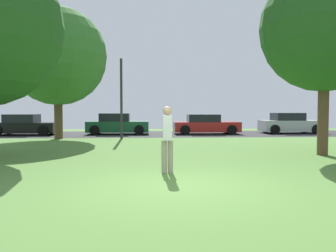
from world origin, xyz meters
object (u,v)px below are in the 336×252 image
at_px(parked_car_green, 117,125).
at_px(person_bystander, 167,136).
at_px(parked_car_red, 206,125).
at_px(parked_car_silver, 290,124).
at_px(oak_tree_right, 57,56).
at_px(oak_tree_center, 325,28).
at_px(street_lamp_post, 121,99).
at_px(parked_car_black, 24,125).

bearing_deg(parked_car_green, person_bystander, -79.98).
height_order(person_bystander, parked_car_red, person_bystander).
xyz_separation_m(parked_car_green, parked_car_silver, (11.99, 0.20, 0.01)).
height_order(parked_car_green, parked_car_silver, parked_car_silver).
bearing_deg(parked_car_silver, oak_tree_right, -166.13).
bearing_deg(oak_tree_center, parked_car_red, 102.01).
xyz_separation_m(oak_tree_center, parked_car_silver, (3.64, 11.44, -3.90)).
distance_m(parked_car_silver, street_lamp_post, 12.22).
distance_m(oak_tree_center, person_bystander, 7.53).
height_order(person_bystander, parked_car_silver, person_bystander).
distance_m(person_bystander, parked_car_green, 14.65).
bearing_deg(parked_car_silver, oak_tree_center, -107.67).
relative_size(person_bystander, parked_car_silver, 0.42).
xyz_separation_m(parked_car_silver, street_lamp_post, (-11.42, -4.04, 1.60)).
bearing_deg(oak_tree_center, parked_car_silver, 72.33).
relative_size(person_bystander, street_lamp_post, 0.38).
xyz_separation_m(person_bystander, parked_car_black, (-8.55, 14.04, -0.34)).
height_order(oak_tree_right, person_bystander, oak_tree_right).
height_order(oak_tree_right, parked_car_black, oak_tree_right).
bearing_deg(person_bystander, street_lamp_post, 11.19).
xyz_separation_m(parked_car_black, parked_car_silver, (17.99, 0.57, 0.04)).
distance_m(parked_car_red, parked_car_silver, 6.01).
bearing_deg(oak_tree_right, parked_car_black, 133.72).
relative_size(oak_tree_center, parked_car_silver, 1.66).
relative_size(parked_car_green, parked_car_red, 0.93).
relative_size(parked_car_red, parked_car_silver, 1.08).
distance_m(person_bystander, parked_car_silver, 17.41).
bearing_deg(parked_car_red, oak_tree_center, -77.99).
bearing_deg(parked_car_green, parked_car_black, -176.40).
xyz_separation_m(oak_tree_center, parked_car_black, (-14.35, 10.86, -3.93)).
bearing_deg(parked_car_black, person_bystander, -58.68).
xyz_separation_m(parked_car_red, parked_car_silver, (6.00, 0.35, 0.04)).
bearing_deg(oak_tree_right, parked_car_red, 20.43).
relative_size(oak_tree_right, person_bystander, 4.29).
relative_size(parked_car_black, street_lamp_post, 0.90).
bearing_deg(oak_tree_center, parked_car_black, 142.87).
relative_size(oak_tree_right, parked_car_black, 1.82).
bearing_deg(oak_tree_right, person_bystander, -63.04).
relative_size(oak_tree_center, parked_car_green, 1.67).
xyz_separation_m(oak_tree_right, parked_car_silver, (15.00, 3.70, -3.98)).
relative_size(parked_car_green, parked_car_silver, 1.00).
distance_m(parked_car_black, parked_car_green, 6.01).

